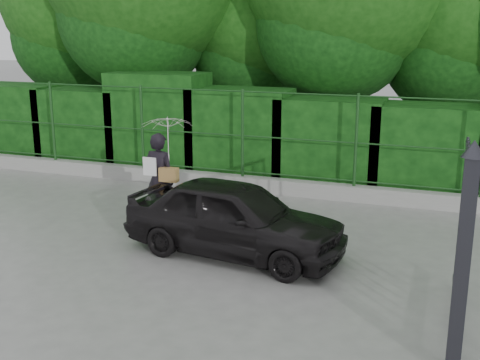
% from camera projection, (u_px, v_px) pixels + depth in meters
% --- Properties ---
extents(ground, '(80.00, 80.00, 0.00)m').
position_uv_depth(ground, '(112.00, 268.00, 8.55)').
color(ground, gray).
extents(kerb, '(14.00, 0.25, 0.30)m').
position_uv_depth(kerb, '(225.00, 181.00, 12.62)').
color(kerb, '#9E9E99').
rests_on(kerb, ground).
extents(fence, '(14.13, 0.06, 1.80)m').
position_uv_depth(fence, '(234.00, 133.00, 12.28)').
color(fence, '#194219').
rests_on(fence, kerb).
extents(hedge, '(14.20, 1.20, 2.29)m').
position_uv_depth(hedge, '(237.00, 134.00, 13.34)').
color(hedge, black).
rests_on(hedge, ground).
extents(gate, '(0.22, 2.33, 2.36)m').
position_uv_depth(gate, '(462.00, 245.00, 6.10)').
color(gate, '#26262C').
rests_on(gate, ground).
extents(woman, '(0.88, 0.88, 1.85)m').
position_uv_depth(woman, '(165.00, 153.00, 10.28)').
color(woman, black).
rests_on(woman, ground).
extents(car, '(3.50, 1.79, 1.14)m').
position_uv_depth(car, '(234.00, 218.00, 8.93)').
color(car, black).
rests_on(car, ground).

